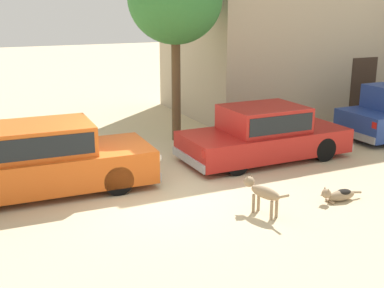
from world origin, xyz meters
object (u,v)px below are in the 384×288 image
at_px(parked_sedan_nearest, 44,158).
at_px(parked_sedan_second, 264,133).
at_px(stray_dog_spotted, 262,192).
at_px(stray_dog_tan, 339,195).

distance_m(parked_sedan_nearest, parked_sedan_second, 5.44).
bearing_deg(parked_sedan_nearest, parked_sedan_second, 1.89).
distance_m(stray_dog_spotted, stray_dog_tan, 1.79).
bearing_deg(stray_dog_tan, stray_dog_spotted, -3.23).
distance_m(parked_sedan_second, stray_dog_spotted, 3.53).
bearing_deg(stray_dog_spotted, parked_sedan_nearest, 33.40).
bearing_deg(stray_dog_tan, parked_sedan_second, -91.84).
bearing_deg(stray_dog_tan, parked_sedan_nearest, -28.76).
relative_size(parked_sedan_nearest, stray_dog_tan, 4.50).
xyz_separation_m(parked_sedan_second, stray_dog_spotted, (-1.96, -2.92, -0.24)).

